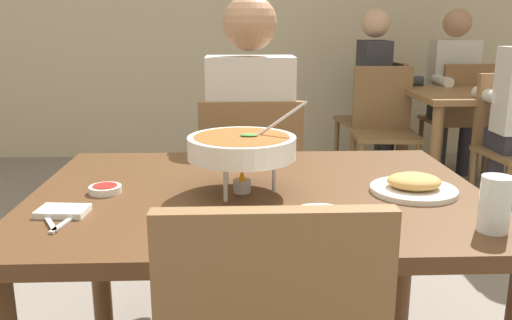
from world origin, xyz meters
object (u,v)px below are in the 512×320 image
Objects in this scene: dining_table_far at (482,110)px; drink_glass at (495,207)px; curry_bowl at (242,148)px; diner_main at (250,133)px; chair_bg_corner at (384,122)px; patron_bg_right at (454,82)px; chair_diner_main at (250,188)px; sauce_dish at (105,189)px; chair_bg_middle at (379,112)px; chair_bg_right at (460,113)px; patron_bg_middle at (377,83)px; dining_table_main at (258,224)px; appetizer_plate at (414,186)px; rice_plate at (319,221)px.

drink_glass is at bearing -114.37° from dining_table_far.
curry_bowl is at bearing -127.80° from dining_table_far.
diner_main is 1.46× the size of chair_bg_corner.
dining_table_far is 0.60m from patron_bg_right.
sauce_dish is (-0.43, -0.76, 0.24)m from chair_diner_main.
patron_bg_right is (0.59, 0.00, 0.24)m from chair_bg_middle.
patron_bg_middle reaches higher than chair_bg_right.
chair_bg_right is (0.62, -0.10, 0.00)m from chair_bg_middle.
drink_glass is 0.13× the size of dining_table_far.
diner_main reaches higher than drink_glass.
sauce_dish is 3.43m from chair_bg_right.
dining_table_far is (2.09, 2.19, -0.14)m from sauce_dish.
chair_bg_middle is (1.10, 2.76, -0.13)m from dining_table_main.
sauce_dish is 1.01m from drink_glass.
dining_table_far is 0.81m from chair_bg_middle.
diner_main reaches higher than chair_bg_middle.
appetizer_plate is (0.48, -0.02, -0.11)m from curry_bowl.
chair_bg_middle is 0.69× the size of patron_bg_middle.
patron_bg_middle reaches higher than rice_plate.
patron_bg_right is (0.02, 0.58, 0.14)m from dining_table_far.
drink_glass is at bearing -99.94° from patron_bg_middle.
chair_bg_right is (1.19, 2.99, -0.29)m from drink_glass.
dining_table_far is (1.66, 1.39, -0.14)m from diner_main.
chair_diner_main is at bearing 86.61° from curry_bowl.
dining_table_far is (1.14, 2.51, -0.19)m from drink_glass.
chair_bg_middle is at bearing 61.14° from sauce_dish.
chair_diner_main is (-0.00, 0.75, -0.13)m from dining_table_main.
curry_bowl is (-0.05, -0.81, 0.12)m from diner_main.
patron_bg_middle reaches higher than curry_bowl.
rice_plate is at bearing -107.52° from chair_bg_middle.
appetizer_plate is 2.84m from patron_bg_middle.
drink_glass is at bearing -111.74° from chair_bg_right.
patron_bg_right is (1.68, 2.01, 0.24)m from chair_diner_main.
rice_plate is (0.13, -0.31, 0.12)m from dining_table_main.
dining_table_main is 1.41× the size of chair_bg_corner.
chair_bg_corner is (1.43, 2.29, -0.24)m from sauce_dish.
dining_table_main is 14.11× the size of sauce_dish.
patron_bg_middle is 0.62m from patron_bg_right.
rice_plate is (0.13, -1.06, 0.25)m from chair_diner_main.
dining_table_main is 1.41× the size of chair_bg_right.
patron_bg_middle is at bearing 137.76° from dining_table_far.
chair_bg_corner is (-0.71, -0.38, 0.00)m from chair_bg_right.
curry_bowl is at bearing -112.34° from chair_bg_middle.
chair_diner_main and chair_bg_right have the same top height.
sauce_dish is at bearing -118.39° from diner_main.
rice_plate is at bearing -116.88° from patron_bg_right.
chair_diner_main is 10.00× the size of sauce_dish.
chair_bg_corner is at bearing -144.90° from patron_bg_right.
chair_bg_middle is at bearing 61.35° from chair_diner_main.
appetizer_plate is (0.43, -0.79, 0.25)m from chair_diner_main.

